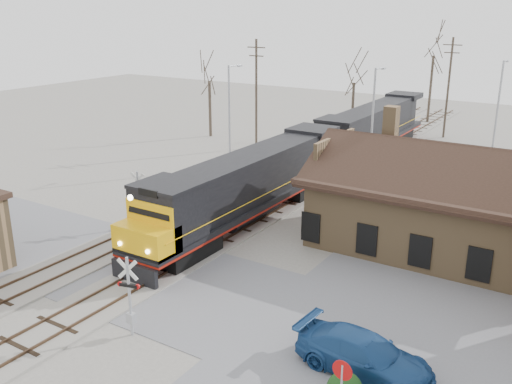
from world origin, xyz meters
TOP-DOWN VIEW (x-y plane):
  - ground at (0.00, 0.00)m, footprint 140.00×140.00m
  - road at (0.00, 0.00)m, footprint 60.00×9.00m
  - track_main at (0.00, 15.00)m, footprint 3.40×90.00m
  - track_siding at (-4.50, 15.00)m, footprint 3.40×90.00m
  - depot at (11.99, 12.00)m, footprint 15.20×9.31m
  - locomotive_lead at (0.00, 9.03)m, footprint 3.22×21.56m
  - locomotive_trailing at (0.00, 30.87)m, footprint 3.22×21.56m
  - crossbuck_near at (3.29, -4.67)m, footprint 1.04×0.36m
  - crossbuck_far at (-5.35, 5.03)m, footprint 1.06×0.37m
  - do_not_enter_sign at (13.26, -4.92)m, footprint 0.74×0.09m
  - parked_car at (12.86, -1.82)m, footprint 5.70×2.67m
  - streetlight_a at (-8.78, 20.29)m, footprint 0.25×2.04m
  - streetlight_b at (3.65, 21.98)m, footprint 0.25×2.04m
  - streetlight_c at (10.77, 33.44)m, footprint 0.25×2.04m
  - utility_pole_a at (-10.78, 27.70)m, footprint 2.00×0.24m
  - utility_pole_b at (4.01, 42.81)m, footprint 2.00×0.24m
  - tree_a at (-18.02, 29.65)m, footprint 4.03×4.03m
  - tree_b at (-5.47, 39.57)m, footprint 3.77×3.77m
  - tree_c at (0.03, 50.38)m, footprint 5.40×5.40m

SIDE VIEW (x-z plane):
  - ground at x=0.00m, z-range 0.00..0.00m
  - road at x=0.00m, z-range 0.00..0.03m
  - track_main at x=0.00m, z-range -0.05..0.19m
  - track_siding at x=-4.50m, z-range -0.05..0.19m
  - parked_car at x=12.86m, z-range 0.00..1.61m
  - do_not_enter_sign at x=13.26m, z-range 0.46..2.96m
  - crossbuck_near at x=3.29m, z-range -0.09..3.61m
  - crossbuck_far at x=-5.35m, z-range -0.10..3.68m
  - depot at x=11.99m, z-range -1.54..6.36m
  - locomotive_trailing at x=0.00m, z-range 0.25..4.78m
  - locomotive_lead at x=0.00m, z-range 0.12..4.91m
  - streetlight_a at x=-8.78m, z-range 0.54..9.49m
  - streetlight_b at x=3.65m, z-range 0.54..9.80m
  - streetlight_c at x=10.77m, z-range 0.54..9.84m
  - utility_pole_b at x=4.01m, z-range 0.23..10.91m
  - utility_pole_a at x=-10.78m, z-range 0.23..10.97m
  - tree_b at x=-5.47m, z-range 1.95..11.19m
  - tree_a at x=-18.02m, z-range 2.09..11.96m
  - tree_c at x=0.03m, z-range 2.82..16.05m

